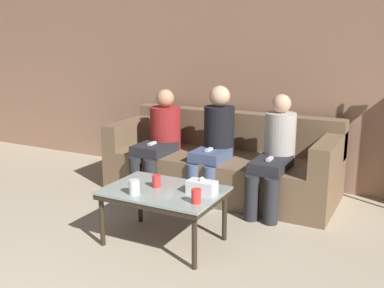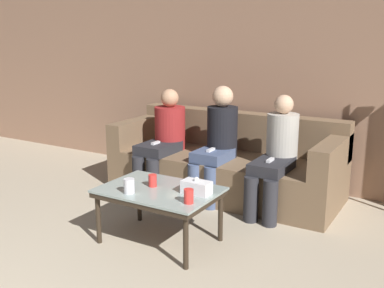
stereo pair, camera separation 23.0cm
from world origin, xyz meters
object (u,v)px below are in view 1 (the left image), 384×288
at_px(couch, 223,164).
at_px(cup_far_center, 157,181).
at_px(seated_person_mid_left, 215,140).
at_px(cup_near_left, 196,196).
at_px(tissue_box, 202,187).
at_px(seated_person_left_end, 160,137).
at_px(coffee_table, 164,195).
at_px(seated_person_mid_right, 275,151).
at_px(cup_near_right, 134,187).

height_order(couch, cup_far_center, couch).
xyz_separation_m(couch, seated_person_mid_left, (0.00, -0.21, 0.30)).
bearing_deg(seated_person_mid_left, cup_near_left, -71.00).
distance_m(cup_near_left, tissue_box, 0.21).
distance_m(seated_person_left_end, seated_person_mid_left, 0.64).
bearing_deg(coffee_table, tissue_box, 10.08).
bearing_deg(couch, seated_person_mid_right, -21.11).
height_order(cup_near_left, cup_far_center, cup_near_left).
xyz_separation_m(cup_near_right, seated_person_left_end, (-0.59, 1.33, 0.06)).
relative_size(couch, cup_near_right, 20.68).
height_order(couch, seated_person_mid_left, seated_person_mid_left).
relative_size(couch, seated_person_mid_right, 2.18).
bearing_deg(couch, cup_near_left, -73.44).
height_order(cup_near_left, cup_near_right, cup_near_right).
height_order(coffee_table, cup_near_left, cup_near_left).
bearing_deg(cup_near_left, tissue_box, 104.72).
bearing_deg(seated_person_mid_right, cup_near_left, -98.49).
relative_size(cup_near_left, seated_person_left_end, 0.10).
bearing_deg(cup_far_center, seated_person_mid_left, 90.55).
bearing_deg(cup_near_right, cup_far_center, 74.73).
relative_size(coffee_table, seated_person_left_end, 0.86).
bearing_deg(cup_near_left, couch, 106.56).
distance_m(couch, seated_person_left_end, 0.72).
bearing_deg(tissue_box, seated_person_mid_left, 109.77).
bearing_deg(cup_near_left, coffee_table, 157.63).
bearing_deg(seated_person_left_end, cup_far_center, -59.87).
bearing_deg(cup_near_right, couch, 88.19).
relative_size(cup_near_right, seated_person_mid_left, 0.10).
height_order(couch, cup_near_left, couch).
height_order(seated_person_mid_left, seated_person_mid_right, seated_person_mid_left).
distance_m(coffee_table, cup_near_left, 0.40).
bearing_deg(cup_far_center, seated_person_mid_right, 60.21).
xyz_separation_m(seated_person_left_end, seated_person_mid_left, (0.63, 0.02, 0.03)).
xyz_separation_m(coffee_table, cup_near_left, (0.36, -0.15, 0.10)).
bearing_deg(seated_person_mid_left, coffee_table, -85.64).
relative_size(couch, seated_person_mid_left, 2.09).
relative_size(cup_far_center, seated_person_mid_left, 0.09).
bearing_deg(seated_person_mid_right, couch, 158.89).
xyz_separation_m(cup_near_right, cup_far_center, (0.06, 0.22, -0.01)).
bearing_deg(seated_person_mid_left, couch, 90.00).
distance_m(cup_near_right, seated_person_mid_right, 1.48).
bearing_deg(tissue_box, seated_person_mid_right, 77.15).
relative_size(couch, cup_near_left, 22.41).
bearing_deg(tissue_box, cup_far_center, -174.89).
relative_size(tissue_box, seated_person_left_end, 0.21).
xyz_separation_m(seated_person_left_end, seated_person_mid_right, (1.27, -0.02, -0.00)).
height_order(tissue_box, seated_person_mid_left, seated_person_mid_left).
height_order(tissue_box, seated_person_mid_right, seated_person_mid_right).
height_order(cup_near_left, tissue_box, tissue_box).
bearing_deg(seated_person_left_end, cup_near_right, -66.26).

